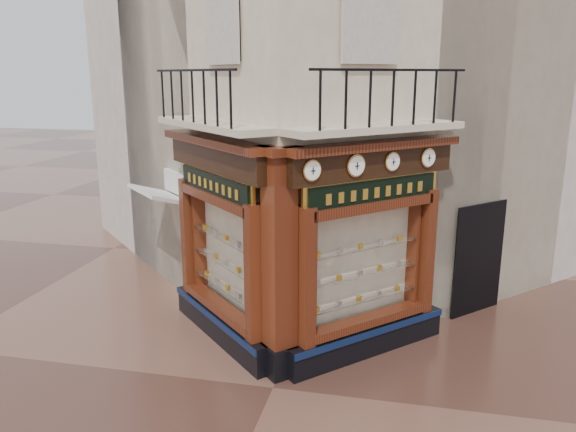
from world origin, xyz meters
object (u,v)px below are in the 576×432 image
(corner_pilaster, at_px, (279,268))
(clock_c, at_px, (392,162))
(signboard_right, at_px, (374,192))
(clock_a, at_px, (312,170))
(signboard_left, at_px, (215,185))
(clock_b, at_px, (356,166))
(awning, at_px, (166,300))
(clock_d, at_px, (428,158))

(corner_pilaster, xyz_separation_m, clock_c, (1.74, 1.14, 1.67))
(signboard_right, bearing_deg, clock_a, -175.52)
(clock_a, relative_size, signboard_left, 0.16)
(clock_c, height_order, signboard_left, clock_c)
(clock_b, relative_size, awning, 0.23)
(clock_a, xyz_separation_m, awning, (-3.85, 2.66, -3.62))
(clock_c, bearing_deg, clock_d, -0.00)
(clock_d, height_order, signboard_left, clock_d)
(clock_a, height_order, signboard_left, clock_a)
(clock_d, bearing_deg, clock_a, 180.00)
(clock_b, relative_size, clock_c, 1.13)
(clock_a, distance_m, clock_b, 0.89)
(clock_c, relative_size, signboard_right, 0.15)
(clock_d, xyz_separation_m, signboard_right, (-0.89, -0.74, -0.52))
(clock_a, height_order, clock_d, clock_d)
(clock_c, xyz_separation_m, awning, (-5.05, 1.46, -3.62))
(clock_c, bearing_deg, clock_a, 180.00)
(corner_pilaster, relative_size, signboard_right, 1.83)
(clock_b, bearing_deg, corner_pilaster, 160.82)
(clock_b, distance_m, awning, 6.11)
(signboard_left, distance_m, signboard_right, 2.92)
(clock_a, relative_size, clock_b, 0.91)
(clock_b, height_order, clock_d, clock_b)
(clock_d, bearing_deg, corner_pilaster, 171.63)
(signboard_left, height_order, signboard_right, signboard_right)
(corner_pilaster, bearing_deg, clock_a, -51.46)
(signboard_left, bearing_deg, clock_d, -124.06)
(awning, bearing_deg, clock_b, -159.43)
(corner_pilaster, bearing_deg, clock_c, -11.85)
(clock_a, bearing_deg, signboard_left, 106.78)
(clock_d, bearing_deg, clock_c, 180.00)
(clock_d, height_order, awning, clock_d)
(clock_c, bearing_deg, clock_b, 180.00)
(clock_c, relative_size, awning, 0.21)
(clock_c, xyz_separation_m, signboard_right, (-0.28, -0.12, -0.52))
(clock_c, relative_size, clock_d, 0.95)
(clock_c, height_order, signboard_right, clock_c)
(clock_a, relative_size, clock_d, 0.98)
(corner_pilaster, xyz_separation_m, clock_b, (1.17, 0.57, 1.67))
(clock_d, height_order, signboard_right, clock_d)
(clock_a, bearing_deg, clock_d, 0.00)
(clock_a, bearing_deg, corner_pilaster, 128.54)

